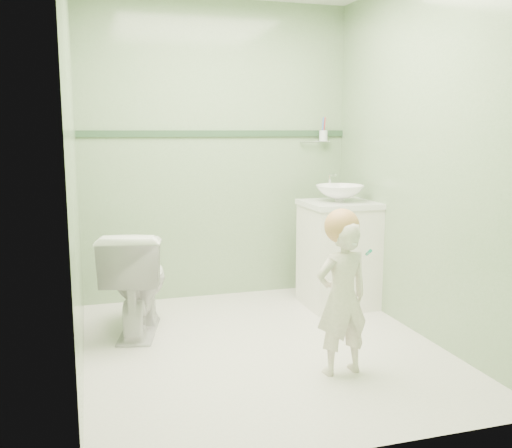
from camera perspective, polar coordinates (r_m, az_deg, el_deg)
name	(u,v)px	position (r m, az deg, el deg)	size (l,w,h in m)	color
ground	(263,348)	(3.73, 0.67, -12.28)	(2.50, 2.50, 0.00)	white
room_shell	(263,160)	(3.47, 0.71, 6.47)	(2.50, 2.54, 2.40)	#86A977
trim_stripe	(218,133)	(4.66, -3.87, 9.04)	(2.20, 0.02, 0.05)	#2E4D32
vanity	(338,256)	(4.53, 8.24, -3.16)	(0.52, 0.50, 0.80)	white
counter	(339,204)	(4.46, 8.36, 1.99)	(0.54, 0.52, 0.04)	white
basin	(340,193)	(4.45, 8.39, 3.06)	(0.37, 0.37, 0.13)	white
faucet	(330,181)	(4.61, 7.44, 4.30)	(0.03, 0.13, 0.18)	silver
cup_holder	(322,136)	(4.88, 6.67, 8.76)	(0.26, 0.07, 0.21)	silver
toilet	(136,281)	(3.97, -11.90, -5.62)	(0.40, 0.71, 0.72)	white
toddler	(342,298)	(3.26, 8.62, -7.37)	(0.32, 0.21, 0.89)	beige
hair_cap	(342,226)	(3.19, 8.61, -0.21)	(0.20, 0.20, 0.20)	tan
teal_toothbrush	(367,252)	(3.13, 11.08, -2.74)	(0.11, 0.14, 0.08)	#0B8571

